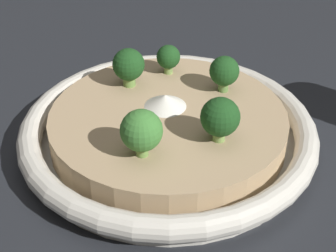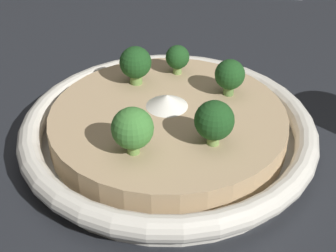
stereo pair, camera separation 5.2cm
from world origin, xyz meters
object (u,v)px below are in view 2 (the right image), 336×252
at_px(broccoli_right, 230,75).
at_px(broccoli_front, 133,129).
at_px(risotto_bowl, 168,130).
at_px(broccoli_front_right, 214,121).
at_px(broccoli_back_right, 177,58).
at_px(broccoli_back, 135,63).

bearing_deg(broccoli_right, broccoli_front, -138.10).
bearing_deg(risotto_bowl, broccoli_front_right, -54.84).
bearing_deg(broccoli_right, broccoli_back_right, 134.79).
distance_m(broccoli_back_right, broccoli_right, 0.07).
xyz_separation_m(broccoli_front_right, broccoli_front, (-0.07, -0.01, 0.00)).
height_order(broccoli_right, broccoli_front, broccoli_front).
bearing_deg(risotto_bowl, broccoli_back, 115.19).
xyz_separation_m(risotto_bowl, broccoli_back, (-0.03, 0.06, 0.04)).
distance_m(risotto_bowl, broccoli_front, 0.08).
relative_size(risotto_bowl, broccoli_right, 7.65).
bearing_deg(broccoli_front, risotto_bowl, 59.22).
height_order(broccoli_back_right, broccoli_front_right, broccoli_front_right).
relative_size(broccoli_front_right, broccoli_front, 0.97).
distance_m(broccoli_back_right, broccoli_front, 0.15).
relative_size(broccoli_back_right, broccoli_back, 0.79).
bearing_deg(broccoli_right, risotto_bowl, -154.55).
relative_size(broccoli_right, broccoli_front, 0.87).
height_order(broccoli_front_right, broccoli_front, broccoli_front).
relative_size(risotto_bowl, broccoli_back, 7.10).
xyz_separation_m(broccoli_back, broccoli_right, (0.10, -0.03, -0.00)).
height_order(broccoli_back_right, broccoli_back, broccoli_back).
relative_size(broccoli_back_right, broccoli_right, 0.85).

